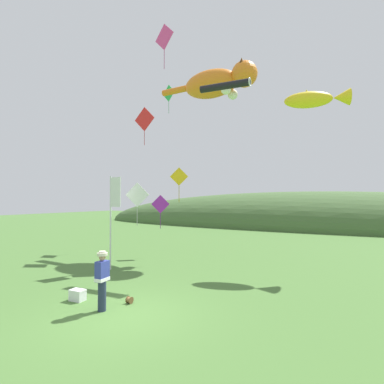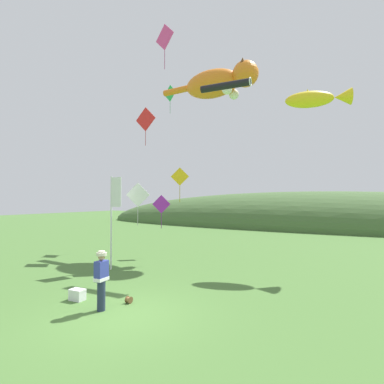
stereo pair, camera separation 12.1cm
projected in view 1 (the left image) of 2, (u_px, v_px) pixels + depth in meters
name	position (u px, v px, depth m)	size (l,w,h in m)	color
ground_plane	(123.00, 316.00, 8.54)	(120.00, 120.00, 0.00)	#477033
distant_hill_ridge	(304.00, 227.00, 36.02)	(60.10, 14.22, 8.59)	#426033
festival_attendant	(102.00, 279.00, 8.92)	(0.30, 0.44, 1.77)	#232D47
kite_spool	(130.00, 300.00, 9.54)	(0.15, 0.22, 0.22)	olive
picnic_cooler	(78.00, 295.00, 9.81)	(0.52, 0.37, 0.36)	white
festival_banner_pole	(113.00, 208.00, 14.15)	(0.66, 0.08, 4.42)	silver
kite_giant_cat	(218.00, 83.00, 19.21)	(6.89, 2.01, 2.09)	orange
kite_fish_windsock	(315.00, 99.00, 15.42)	(3.29, 1.68, 0.98)	yellow
kite_tube_streamer	(225.00, 86.00, 15.02)	(2.63, 0.65, 0.44)	black
kite_diamond_violet	(160.00, 205.00, 17.68)	(0.99, 0.49, 1.99)	purple
kite_diamond_pink	(164.00, 37.00, 14.10)	(1.24, 0.30, 2.17)	#E53F8C
kite_diamond_gold	(179.00, 177.00, 16.32)	(0.91, 0.46, 1.90)	yellow
kite_diamond_white	(137.00, 195.00, 14.70)	(1.14, 0.43, 2.11)	white
kite_diamond_red	(144.00, 119.00, 18.96)	(1.55, 0.05, 2.45)	red
kite_diamond_green	(169.00, 93.00, 22.83)	(1.26, 0.36, 2.21)	green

